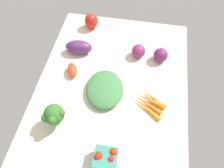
{
  "coord_description": "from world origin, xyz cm",
  "views": [
    {
      "loc": [
        64.75,
        11.32,
        99.23
      ],
      "look_at": [
        0.0,
        0.0,
        4.0
      ],
      "focal_mm": 36.88,
      "sensor_mm": 36.0,
      "label": 1
    }
  ],
  "objects": [
    {
      "name": "eggplant",
      "position": [
        -20.09,
        -22.24,
        5.88
      ],
      "size": [
        9.02,
        15.5,
        7.77
      ],
      "primitive_type": "ellipsoid",
      "rotation": [
        0.0,
        0.0,
        4.8
      ],
      "color": "#5B2A62",
      "rests_on": "tablecloth"
    },
    {
      "name": "red_onion_near_basket",
      "position": [
        -23.0,
        10.77,
        5.76
      ],
      "size": [
        7.52,
        7.52,
        7.52
      ],
      "primitive_type": "sphere",
      "color": "#842C5D",
      "rests_on": "tablecloth"
    },
    {
      "name": "bell_pepper_red",
      "position": [
        -41.42,
        -19.85,
        6.8
      ],
      "size": [
        11.2,
        11.2,
        9.6
      ],
      "primitive_type": "ellipsoid",
      "rotation": [
        0.0,
        0.0,
        5.28
      ],
      "color": "red",
      "rests_on": "tablecloth"
    },
    {
      "name": "red_onion_center",
      "position": [
        -21.98,
        22.87,
        5.88
      ],
      "size": [
        7.76,
        7.76,
        7.76
      ],
      "primitive_type": "sphere",
      "color": "#6E2357",
      "rests_on": "tablecloth"
    },
    {
      "name": "leafy_greens_clump",
      "position": [
        3.81,
        -2.94,
        4.46
      ],
      "size": [
        25.97,
        22.13,
        4.92
      ],
      "primitive_type": "ellipsoid",
      "rotation": [
        0.0,
        0.0,
        0.17
      ],
      "color": "#417D44",
      "rests_on": "tablecloth"
    },
    {
      "name": "carrot_bunch",
      "position": [
        6.97,
        19.64,
        3.25
      ],
      "size": [
        17.29,
        17.56,
        2.92
      ],
      "color": "orange",
      "rests_on": "tablecloth"
    },
    {
      "name": "broccoli_head",
      "position": [
        24.65,
        -21.14,
        10.35
      ],
      "size": [
        10.02,
        10.05,
        12.98
      ],
      "color": "#A5C784",
      "rests_on": "tablecloth"
    },
    {
      "name": "tablecloth",
      "position": [
        0.0,
        0.0,
        1.0
      ],
      "size": [
        104.0,
        76.0,
        2.0
      ],
      "primitive_type": "cube",
      "color": "beige",
      "rests_on": "ground"
    },
    {
      "name": "roma_tomato",
      "position": [
        -4.89,
        -22.02,
        4.44
      ],
      "size": [
        10.28,
        8.13,
        4.87
      ],
      "primitive_type": "ellipsoid",
      "rotation": [
        0.0,
        0.0,
        0.42
      ],
      "color": "#E54220",
      "rests_on": "tablecloth"
    },
    {
      "name": "berry_basket",
      "position": [
        38.06,
        3.88,
        6.01
      ],
      "size": [
        9.33,
        9.33,
        8.31
      ],
      "color": "teal",
      "rests_on": "tablecloth"
    }
  ]
}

